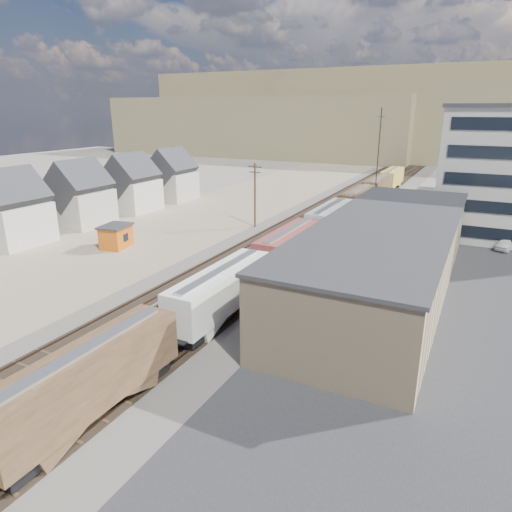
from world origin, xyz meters
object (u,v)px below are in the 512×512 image
at_px(utility_pole_north, 255,194).
at_px(parked_car_blue, 504,224).
at_px(freight_train, 312,230).
at_px(maintenance_shed, 116,236).

height_order(utility_pole_north, parked_car_blue, utility_pole_north).
xyz_separation_m(freight_train, maintenance_shed, (-23.88, -10.22, -1.19)).
bearing_deg(maintenance_shed, utility_pole_north, 57.59).
xyz_separation_m(utility_pole_north, maintenance_shed, (-11.58, -18.24, -3.70)).
relative_size(utility_pole_north, maintenance_shed, 2.10).
distance_m(utility_pole_north, parked_car_blue, 38.76).
bearing_deg(parked_car_blue, utility_pole_north, 178.49).
xyz_separation_m(utility_pole_north, parked_car_blue, (35.04, 15.98, -4.44)).
xyz_separation_m(maintenance_shed, parked_car_blue, (46.62, 34.22, -0.74)).
bearing_deg(parked_car_blue, freight_train, -159.47).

